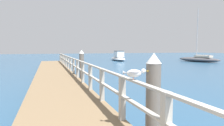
% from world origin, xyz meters
% --- Properties ---
extents(pier_deck, '(2.32, 24.84, 0.52)m').
position_xyz_m(pier_deck, '(0.00, 12.42, 0.26)').
color(pier_deck, '#846B4C').
rests_on(pier_deck, ground_plane).
extents(pier_railing, '(0.12, 23.36, 0.98)m').
position_xyz_m(pier_railing, '(1.08, 12.42, 1.13)').
color(pier_railing, '#B2ADA3').
rests_on(pier_railing, pier_deck).
extents(dock_piling_near, '(0.29, 0.29, 2.01)m').
position_xyz_m(dock_piling_near, '(1.46, 3.27, 1.01)').
color(dock_piling_near, '#6B6056').
rests_on(dock_piling_near, ground_plane).
extents(dock_piling_far, '(0.29, 0.29, 2.01)m').
position_xyz_m(dock_piling_far, '(1.46, 10.92, 1.01)').
color(dock_piling_far, '#6B6056').
rests_on(dock_piling_far, ground_plane).
extents(seagull_foreground, '(0.45, 0.25, 0.21)m').
position_xyz_m(seagull_foreground, '(1.09, 3.33, 1.64)').
color(seagull_foreground, white).
rests_on(seagull_foreground, pier_railing).
extents(boat_0, '(2.74, 6.65, 1.75)m').
position_xyz_m(boat_0, '(11.46, 30.21, 0.58)').
color(boat_0, white).
rests_on(boat_0, ground_plane).
extents(boat_2, '(3.84, 7.07, 8.50)m').
position_xyz_m(boat_2, '(22.47, 22.87, 0.44)').
color(boat_2, '#4C4C51').
rests_on(boat_2, ground_plane).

